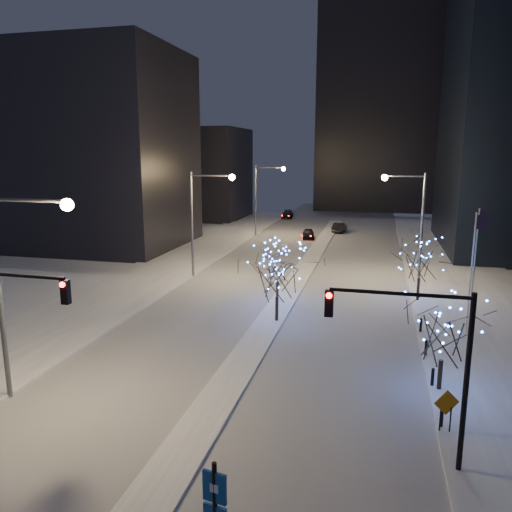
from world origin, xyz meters
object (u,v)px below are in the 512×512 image
(construction_sign, at_px, (446,406))
(street_lamp_w_far, at_px, (263,191))
(traffic_signal_east, at_px, (423,349))
(holiday_tree_plaza_far, at_px, (420,260))
(street_lamp_w_mid, at_px, (202,210))
(car_mid, at_px, (339,227))
(car_far, at_px, (287,215))
(street_lamp_east, at_px, (412,213))
(holiday_tree_median_far, at_px, (278,268))
(holiday_tree_median_near, at_px, (277,272))
(holiday_tree_plaza_near, at_px, (443,331))
(car_near, at_px, (308,234))
(street_lamp_w_near, at_px, (16,270))

(construction_sign, bearing_deg, street_lamp_w_far, 89.05)
(traffic_signal_east, bearing_deg, construction_sign, 62.67)
(traffic_signal_east, distance_m, holiday_tree_plaza_far, 22.65)
(street_lamp_w_mid, relative_size, car_mid, 2.29)
(car_far, bearing_deg, street_lamp_east, -70.45)
(street_lamp_w_mid, xyz_separation_m, holiday_tree_median_far, (8.44, -5.94, -3.77))
(holiday_tree_median_near, xyz_separation_m, holiday_tree_plaza_near, (10.00, -8.24, -0.43))
(construction_sign, bearing_deg, car_far, 83.09)
(car_mid, bearing_deg, traffic_signal_east, 104.00)
(car_mid, distance_m, holiday_tree_plaza_near, 51.23)
(street_lamp_w_mid, distance_m, holiday_tree_median_far, 10.99)
(street_lamp_w_far, height_order, car_near, street_lamp_w_far)
(street_lamp_w_near, height_order, holiday_tree_plaza_far, street_lamp_w_near)
(car_near, height_order, car_far, car_far)
(street_lamp_w_near, xyz_separation_m, car_near, (6.71, 49.32, -5.82))
(street_lamp_w_far, height_order, traffic_signal_east, street_lamp_w_far)
(street_lamp_w_mid, bearing_deg, holiday_tree_plaza_near, -44.81)
(street_lamp_w_near, height_order, construction_sign, street_lamp_w_near)
(traffic_signal_east, xyz_separation_m, holiday_tree_median_far, (-9.44, 20.06, -2.03))
(car_far, relative_size, holiday_tree_median_far, 1.20)
(traffic_signal_east, distance_m, holiday_tree_median_near, 17.19)
(street_lamp_w_mid, height_order, holiday_tree_median_near, street_lamp_w_mid)
(holiday_tree_plaza_far, bearing_deg, holiday_tree_plaza_near, -90.00)
(holiday_tree_median_near, xyz_separation_m, construction_sign, (9.80, -12.30, -2.36))
(street_lamp_w_mid, distance_m, holiday_tree_plaza_far, 19.98)
(street_lamp_w_near, bearing_deg, holiday_tree_plaza_near, 16.32)
(traffic_signal_east, bearing_deg, holiday_tree_median_near, 119.47)
(car_near, height_order, car_mid, car_mid)
(car_near, xyz_separation_m, construction_sign, (12.53, -47.70, 0.61))
(street_lamp_w_mid, distance_m, car_mid, 33.28)
(car_mid, xyz_separation_m, holiday_tree_plaza_near, (9.00, -50.37, 2.50))
(car_far, bearing_deg, holiday_tree_median_near, -85.22)
(street_lamp_w_near, bearing_deg, holiday_tree_median_near, 55.88)
(street_lamp_east, relative_size, holiday_tree_plaza_near, 2.03)
(holiday_tree_plaza_near, height_order, construction_sign, holiday_tree_plaza_near)
(construction_sign, bearing_deg, traffic_signal_east, -139.97)
(car_near, bearing_deg, traffic_signal_east, -86.31)
(car_near, relative_size, holiday_tree_median_near, 0.68)
(traffic_signal_east, height_order, car_near, traffic_signal_east)
(car_near, bearing_deg, holiday_tree_plaza_near, -82.56)
(holiday_tree_median_near, distance_m, construction_sign, 15.90)
(street_lamp_w_near, distance_m, traffic_signal_east, 17.99)
(holiday_tree_median_near, height_order, holiday_tree_plaza_far, holiday_tree_median_near)
(car_far, bearing_deg, car_near, -76.81)
(traffic_signal_east, height_order, car_mid, traffic_signal_east)
(holiday_tree_median_far, height_order, holiday_tree_plaza_near, holiday_tree_plaza_near)
(street_lamp_w_mid, height_order, holiday_tree_median_far, street_lamp_w_mid)
(street_lamp_w_far, bearing_deg, holiday_tree_plaza_near, -66.31)
(car_far, distance_m, holiday_tree_median_far, 51.84)
(car_far, distance_m, holiday_tree_median_near, 57.09)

